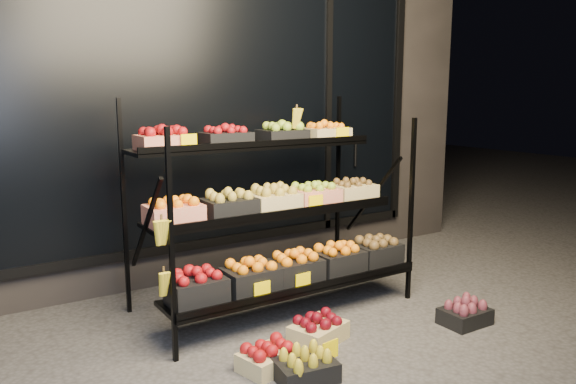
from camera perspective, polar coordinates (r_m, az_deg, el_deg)
ground at (r=4.13m, az=3.40°, el=-14.20°), size 24.00×24.00×0.00m
building at (r=6.05m, az=-11.28°, el=10.40°), size 6.00×2.08×3.50m
display_rack at (r=4.35m, az=-1.26°, el=-1.99°), size 2.18×1.02×1.69m
tag_floor_a at (r=3.70m, az=4.32°, el=-16.26°), size 0.13×0.01×0.12m
floor_crate_left at (r=3.63m, az=-2.07°, el=-16.34°), size 0.39×0.32×0.18m
floor_crate_midleft at (r=3.51m, az=1.77°, el=-17.26°), size 0.39×0.31×0.19m
floor_crate_midright at (r=3.99m, az=3.11°, el=-13.72°), size 0.44×0.37×0.19m
floor_crate_right at (r=4.45m, az=17.54°, el=-11.64°), size 0.35×0.26×0.18m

